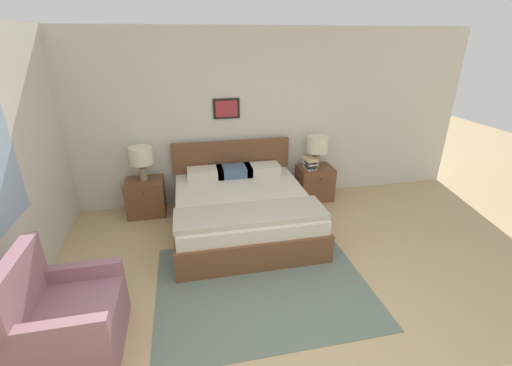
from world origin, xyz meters
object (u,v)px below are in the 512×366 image
bed (242,210)px  table_lamp_near_window (141,157)px  nightstand_near_window (146,197)px  armchair (67,319)px  nightstand_by_door (315,183)px  table_lamp_by_door (317,145)px

bed → table_lamp_near_window: bearing=150.0°
nightstand_near_window → table_lamp_near_window: size_ratio=1.09×
bed → table_lamp_near_window: 1.63m
bed → nightstand_near_window: 1.51m
armchair → table_lamp_near_window: table_lamp_near_window is taller
nightstand_near_window → nightstand_by_door: size_ratio=1.00×
armchair → table_lamp_near_window: size_ratio=1.90×
nightstand_by_door → table_lamp_near_window: 2.70m
table_lamp_by_door → nightstand_near_window: bearing=-179.5°
table_lamp_by_door → bed: bearing=-150.4°
nightstand_near_window → table_lamp_by_door: 2.72m
bed → nightstand_by_door: bed is taller
nightstand_near_window → table_lamp_near_window: table_lamp_near_window is taller
nightstand_near_window → nightstand_by_door: same height
nightstand_by_door → table_lamp_by_door: size_ratio=1.09×
nightstand_by_door → table_lamp_by_door: (0.01, 0.02, 0.62)m
table_lamp_near_window → armchair: bearing=-100.2°
armchair → table_lamp_by_door: (3.07, 2.40, 0.58)m
nightstand_near_window → nightstand_by_door: (2.64, 0.00, 0.00)m
nightstand_near_window → table_lamp_by_door: bearing=0.5°
armchair → bed: bearing=133.0°
bed → armchair: bed is taller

